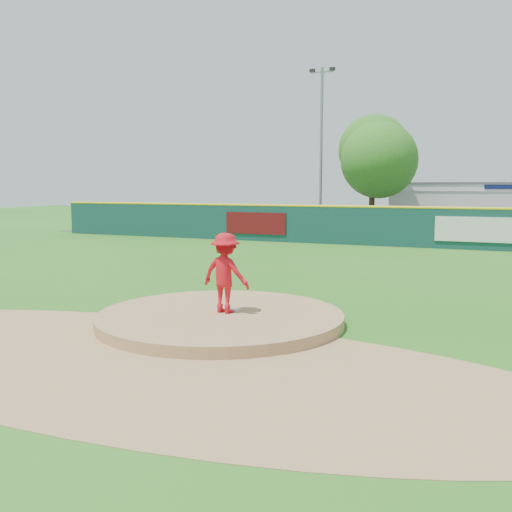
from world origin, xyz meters
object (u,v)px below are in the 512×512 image
at_px(deciduous_tree, 373,162).
at_px(light_pole_left, 321,142).
at_px(pitcher, 225,273).
at_px(playground_slide, 225,220).
at_px(pool_building_grp, 509,206).

xyz_separation_m(deciduous_tree, light_pole_left, (-4.00, 2.00, 1.50)).
height_order(pitcher, deciduous_tree, deciduous_tree).
bearing_deg(pitcher, light_pole_left, -70.52).
xyz_separation_m(playground_slide, deciduous_tree, (9.84, 1.14, 3.83)).
height_order(pool_building_grp, light_pole_left, light_pole_left).
bearing_deg(pitcher, playground_slide, -56.61).
height_order(pool_building_grp, playground_slide, pool_building_grp).
xyz_separation_m(pitcher, pool_building_grp, (5.91, 31.92, 0.52)).
distance_m(pitcher, light_pole_left, 28.04).
relative_size(pitcher, pool_building_grp, 0.12).
bearing_deg(light_pole_left, deciduous_tree, -26.57).
xyz_separation_m(pitcher, light_pole_left, (-6.09, 26.92, 4.91)).
bearing_deg(pool_building_grp, deciduous_tree, -138.84).
relative_size(pitcher, playground_slide, 0.69).
height_order(pitcher, playground_slide, pitcher).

